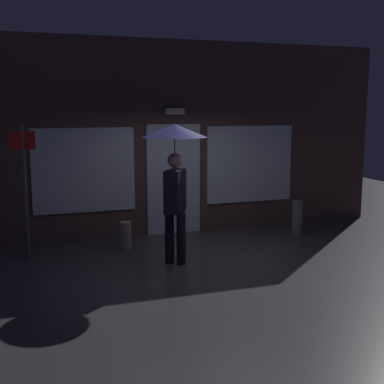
# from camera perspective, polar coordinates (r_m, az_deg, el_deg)

# --- Properties ---
(ground_plane) EXTENTS (18.00, 18.00, 0.00)m
(ground_plane) POSITION_cam_1_polar(r_m,az_deg,el_deg) (8.36, 2.32, -8.04)
(ground_plane) COLOR #423F44
(building_facade) EXTENTS (9.12, 0.48, 3.83)m
(building_facade) POSITION_cam_1_polar(r_m,az_deg,el_deg) (10.22, -2.38, 5.98)
(building_facade) COLOR brown
(building_facade) RESTS_ON ground
(person_with_umbrella) EXTENTS (1.03, 1.03, 2.26)m
(person_with_umbrella) POSITION_cam_1_polar(r_m,az_deg,el_deg) (8.01, -1.96, 3.87)
(person_with_umbrella) COLOR black
(person_with_umbrella) RESTS_ON ground
(street_sign_post) EXTENTS (0.40, 0.07, 2.24)m
(street_sign_post) POSITION_cam_1_polar(r_m,az_deg,el_deg) (8.79, -18.36, 0.90)
(street_sign_post) COLOR #595B60
(street_sign_post) RESTS_ON ground
(sidewalk_bollard) EXTENTS (0.21, 0.21, 0.50)m
(sidewalk_bollard) POSITION_cam_1_polar(r_m,az_deg,el_deg) (9.20, -7.50, -4.88)
(sidewalk_bollard) COLOR #9E998E
(sidewalk_bollard) RESTS_ON ground
(sidewalk_bollard_2) EXTENTS (0.20, 0.20, 0.69)m
(sidewalk_bollard_2) POSITION_cam_1_polar(r_m,az_deg,el_deg) (10.30, 11.79, -2.90)
(sidewalk_bollard_2) COLOR slate
(sidewalk_bollard_2) RESTS_ON ground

